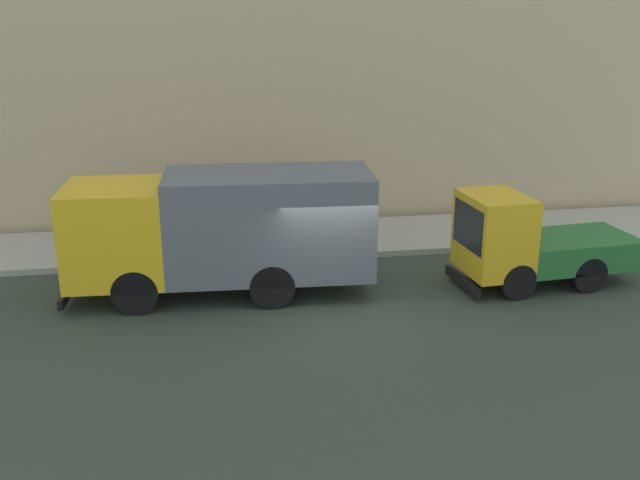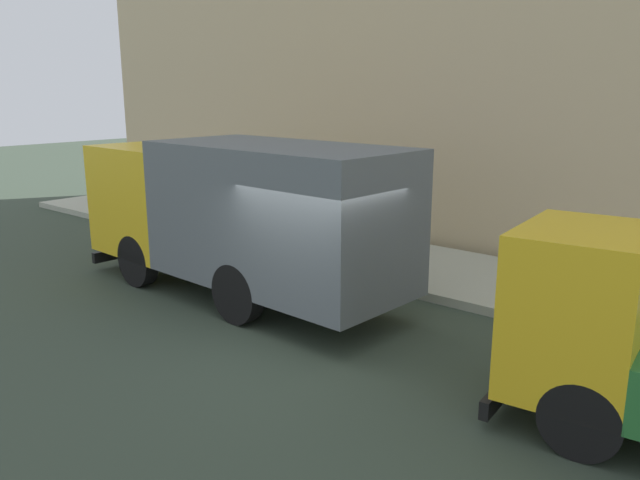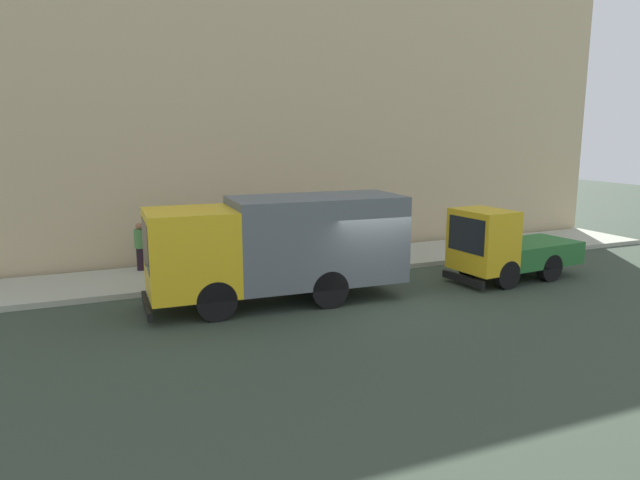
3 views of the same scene
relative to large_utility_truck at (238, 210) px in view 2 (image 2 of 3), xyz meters
name	(u,v)px [view 2 (image 2 of 3)]	position (x,y,z in m)	size (l,w,h in m)	color
ground	(305,341)	(-0.95, -2.54, -1.73)	(80.00, 80.00, 0.00)	#333F32
sidewalk	(447,273)	(3.76, -2.54, -1.64)	(3.42, 30.00, 0.18)	#ABAE9A
large_utility_truck	(238,210)	(0.00, 0.00, 0.00)	(2.64, 7.53, 3.06)	yellow
pedestrian_walking	(285,194)	(4.92, 3.38, -0.67)	(0.41, 0.41, 1.66)	black
street_sign_post	(325,206)	(2.44, -0.17, -0.23)	(0.44, 0.08, 2.21)	#4C5156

